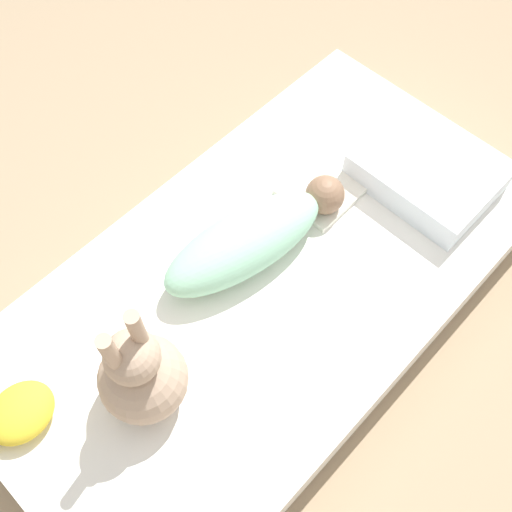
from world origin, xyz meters
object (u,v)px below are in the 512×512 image
object	(u,v)px
swaddled_baby	(253,237)
pillow	(427,172)
turtle_plush	(19,414)
bunny_plush	(141,375)

from	to	relation	value
swaddled_baby	pillow	world-z (taller)	swaddled_baby
swaddled_baby	turtle_plush	bearing A→B (deg)	-175.14
pillow	bunny_plush	bearing A→B (deg)	-6.01
swaddled_baby	turtle_plush	world-z (taller)	swaddled_baby
bunny_plush	swaddled_baby	bearing A→B (deg)	-168.24
bunny_plush	turtle_plush	xyz separation A→B (m)	(0.25, -0.16, -0.09)
swaddled_baby	pillow	bearing A→B (deg)	-10.26
turtle_plush	bunny_plush	bearing A→B (deg)	146.05
swaddled_baby	turtle_plush	distance (m)	0.70
bunny_plush	turtle_plush	distance (m)	0.31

